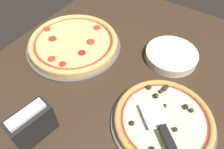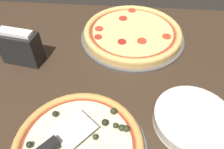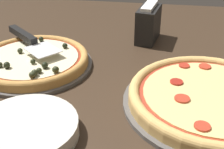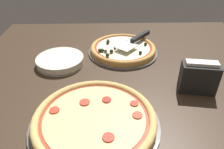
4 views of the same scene
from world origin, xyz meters
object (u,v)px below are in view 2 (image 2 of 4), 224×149
object	(u,v)px
pizza_back	(133,32)
plate_stack	(193,120)
napkin_holder	(20,47)
pizza_front	(79,146)

from	to	relation	value
pizza_back	plate_stack	distance (cm)	41.47
plate_stack	napkin_holder	world-z (taller)	napkin_holder
pizza_back	pizza_front	bearing A→B (deg)	-103.99
plate_stack	napkin_holder	bearing A→B (deg)	158.92
pizza_front	plate_stack	world-z (taller)	pizza_front
pizza_back	napkin_holder	distance (cm)	41.26
pizza_back	napkin_holder	bearing A→B (deg)	-155.96
plate_stack	pizza_back	bearing A→B (deg)	114.25
plate_stack	pizza_front	bearing A→B (deg)	-160.55
napkin_holder	plate_stack	bearing A→B (deg)	-21.08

